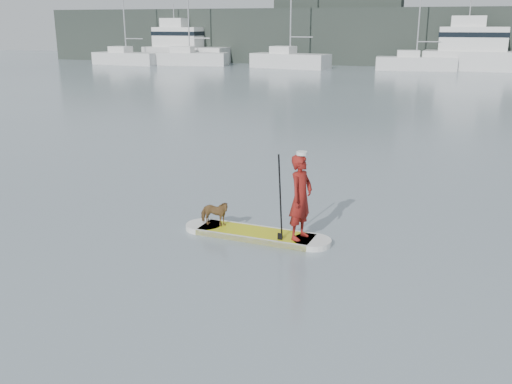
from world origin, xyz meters
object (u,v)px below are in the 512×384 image
(motor_yacht_b, at_px, (183,46))
(paddler, at_px, (301,197))
(paddleboard, at_px, (256,234))
(sailboat_b, at_px, (189,57))
(sailboat_c, at_px, (289,60))
(dog, at_px, (214,213))
(sailboat_a, at_px, (126,57))
(sailboat_d, at_px, (415,62))
(motor_yacht_a, at_px, (479,50))

(motor_yacht_b, bearing_deg, paddler, -59.13)
(paddleboard, relative_size, sailboat_b, 0.27)
(paddleboard, distance_m, sailboat_c, 48.13)
(paddleboard, height_order, dog, dog)
(dog, xyz_separation_m, sailboat_a, (-29.35, 46.05, 0.37))
(sailboat_d, distance_m, motor_yacht_b, 26.40)
(paddleboard, bearing_deg, sailboat_b, 120.31)
(sailboat_d, bearing_deg, sailboat_a, 178.03)
(paddler, distance_m, sailboat_d, 47.90)
(dog, bearing_deg, sailboat_d, -3.41)
(motor_yacht_a, distance_m, motor_yacht_b, 32.02)
(paddler, xyz_separation_m, sailboat_c, (-12.74, 46.74, -0.15))
(sailboat_d, height_order, motor_yacht_a, sailboat_d)
(sailboat_c, bearing_deg, paddleboard, -63.88)
(dog, relative_size, sailboat_c, 0.06)
(paddler, distance_m, sailboat_b, 53.34)
(motor_yacht_a, bearing_deg, sailboat_b, -173.68)
(paddler, distance_m, motor_yacht_a, 49.68)
(dog, relative_size, motor_yacht_a, 0.06)
(sailboat_b, relative_size, sailboat_c, 1.06)
(motor_yacht_b, bearing_deg, paddleboard, -59.97)
(sailboat_c, relative_size, motor_yacht_b, 1.14)
(sailboat_c, height_order, sailboat_d, sailboat_c)
(dog, bearing_deg, sailboat_c, 11.48)
(dog, distance_m, sailboat_a, 54.61)
(motor_yacht_a, bearing_deg, sailboat_c, -169.02)
(paddler, xyz_separation_m, sailboat_a, (-31.31, 46.19, -0.22))
(paddler, height_order, dog, paddler)
(sailboat_a, height_order, motor_yacht_a, sailboat_a)
(sailboat_c, xyz_separation_m, motor_yacht_a, (18.11, 2.64, 1.04))
(sailboat_b, distance_m, sailboat_d, 23.87)
(paddler, distance_m, motor_yacht_b, 57.50)
(sailboat_a, distance_m, motor_yacht_a, 36.84)
(paddler, xyz_separation_m, motor_yacht_a, (5.37, 49.38, 0.89))
(paddleboard, xyz_separation_m, sailboat_d, (0.58, 47.82, 0.74))
(sailboat_b, distance_m, sailboat_c, 11.56)
(sailboat_b, bearing_deg, motor_yacht_b, 116.49)
(sailboat_c, bearing_deg, sailboat_d, 17.33)
(paddleboard, relative_size, sailboat_a, 0.30)
(dog, height_order, sailboat_d, sailboat_d)
(dog, bearing_deg, paddler, -95.70)
(paddleboard, distance_m, motor_yacht_a, 49.75)
(sailboat_a, relative_size, sailboat_d, 0.99)
(sailboat_a, bearing_deg, motor_yacht_b, 50.90)
(dog, xyz_separation_m, sailboat_c, (-10.77, 46.60, 0.45))
(paddleboard, xyz_separation_m, sailboat_a, (-30.33, 46.12, 0.72))
(sailboat_a, xyz_separation_m, sailboat_c, (18.58, 0.54, 0.08))
(dog, bearing_deg, sailboat_a, 30.97)
(dog, relative_size, sailboat_a, 0.06)
(sailboat_b, height_order, motor_yacht_a, sailboat_b)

